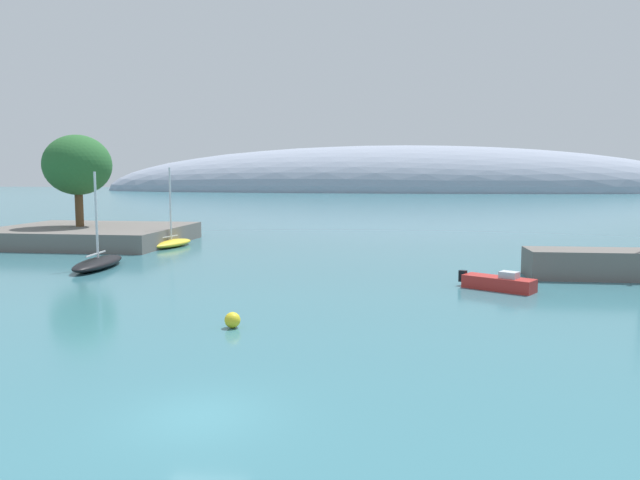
# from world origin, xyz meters

# --- Properties ---
(water) EXTENTS (600.00, 600.00, 0.00)m
(water) POSITION_xyz_m (0.00, 0.00, 0.00)
(water) COLOR #38727F
(water) RESTS_ON ground
(shore_outcrop) EXTENTS (18.26, 15.55, 1.74)m
(shore_outcrop) POSITION_xyz_m (-26.38, 41.67, 0.87)
(shore_outcrop) COLOR #66605B
(shore_outcrop) RESTS_ON ground
(tree_clump_shore) EXTENTS (6.80, 6.80, 9.37)m
(tree_clump_shore) POSITION_xyz_m (-27.56, 41.76, 8.01)
(tree_clump_shore) COLOR brown
(tree_clump_shore) RESTS_ON shore_outcrop
(distant_ridge) EXTENTS (251.33, 59.73, 37.71)m
(distant_ridge) POSITION_xyz_m (-0.19, 239.01, 0.00)
(distant_ridge) COLOR #8E99AD
(distant_ridge) RESTS_ON ground
(sailboat_black_near_shore) EXTENTS (2.91, 7.74, 7.31)m
(sailboat_black_near_shore) POSITION_xyz_m (-17.24, 26.18, 0.46)
(sailboat_black_near_shore) COLOR black
(sailboat_black_near_shore) RESTS_ON water
(sailboat_yellow_mid_mooring) EXTENTS (3.29, 6.55, 7.75)m
(sailboat_yellow_mid_mooring) POSITION_xyz_m (-17.01, 40.02, 0.44)
(sailboat_yellow_mid_mooring) COLOR yellow
(sailboat_yellow_mid_mooring) RESTS_ON water
(motorboat_red_foreground) EXTENTS (4.57, 3.47, 1.21)m
(motorboat_red_foreground) POSITION_xyz_m (11.58, 21.69, 0.45)
(motorboat_red_foreground) COLOR red
(motorboat_red_foreground) RESTS_ON water
(mooring_buoy_yellow) EXTENTS (0.74, 0.74, 0.74)m
(mooring_buoy_yellow) POSITION_xyz_m (-2.00, 10.23, 0.37)
(mooring_buoy_yellow) COLOR yellow
(mooring_buoy_yellow) RESTS_ON water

